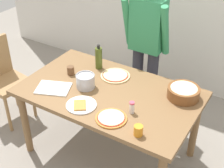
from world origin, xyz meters
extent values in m
plane|color=gray|center=(0.00, 0.00, 0.00)|extent=(8.00, 8.00, 0.00)
cube|color=brown|center=(0.00, 0.00, 0.74)|extent=(1.60, 0.96, 0.04)
cylinder|color=brown|center=(-0.72, -0.40, 0.36)|extent=(0.07, 0.07, 0.72)
cylinder|color=brown|center=(-0.72, 0.40, 0.36)|extent=(0.07, 0.07, 0.72)
cylinder|color=brown|center=(0.72, 0.40, 0.36)|extent=(0.07, 0.07, 0.72)
cylinder|color=#2D2D38|center=(-0.10, 0.76, 0.42)|extent=(0.12, 0.12, 0.85)
cylinder|color=#2D2D38|center=(0.08, 0.76, 0.42)|extent=(0.12, 0.12, 0.85)
cube|color=#338C59|center=(-0.01, 0.76, 1.12)|extent=(0.34, 0.20, 0.55)
cylinder|color=#338C59|center=(-0.22, 0.71, 1.12)|extent=(0.07, 0.21, 0.55)
cylinder|color=#338C59|center=(0.20, 0.71, 1.12)|extent=(0.07, 0.21, 0.55)
cube|color=#A37A4C|center=(-1.25, -0.10, 0.47)|extent=(0.45, 0.45, 0.05)
cylinder|color=#A37A4C|center=(-1.10, -0.29, 0.23)|extent=(0.04, 0.04, 0.45)
cylinder|color=#A37A4C|center=(-1.06, 0.05, 0.23)|extent=(0.04, 0.04, 0.45)
cylinder|color=#A37A4C|center=(-1.40, 0.09, 0.23)|extent=(0.04, 0.04, 0.45)
cylinder|color=beige|center=(-0.08, 0.25, 0.77)|extent=(0.28, 0.28, 0.01)
cylinder|color=#B22D1E|center=(-0.08, 0.25, 0.77)|extent=(0.25, 0.25, 0.00)
cylinder|color=beige|center=(-0.08, 0.25, 0.78)|extent=(0.23, 0.23, 0.00)
cylinder|color=#C67A33|center=(0.22, -0.32, 0.77)|extent=(0.26, 0.26, 0.01)
cylinder|color=#B22D1E|center=(0.22, -0.32, 0.77)|extent=(0.23, 0.23, 0.00)
cylinder|color=beige|center=(0.22, -0.32, 0.78)|extent=(0.21, 0.21, 0.00)
cylinder|color=white|center=(-0.09, -0.30, 0.77)|extent=(0.26, 0.26, 0.01)
cube|color=#CC8438|center=(-0.09, -0.32, 0.78)|extent=(0.16, 0.17, 0.01)
cylinder|color=brown|center=(0.60, 0.26, 0.81)|extent=(0.28, 0.28, 0.10)
ellipsoid|color=beige|center=(0.60, 0.26, 0.85)|extent=(0.25, 0.25, 0.05)
cylinder|color=#47561E|center=(-0.31, 0.30, 0.87)|extent=(0.07, 0.07, 0.22)
cylinder|color=black|center=(-0.31, 0.30, 1.00)|extent=(0.03, 0.03, 0.04)
cylinder|color=#B7B7BC|center=(-0.22, -0.05, 0.82)|extent=(0.17, 0.17, 0.12)
torus|color=#A5A5AD|center=(-0.22, -0.05, 0.88)|extent=(0.17, 0.17, 0.01)
cylinder|color=orange|center=(0.49, -0.37, 0.80)|extent=(0.07, 0.07, 0.08)
cylinder|color=brown|center=(-0.47, 0.05, 0.80)|extent=(0.07, 0.07, 0.08)
cylinder|color=white|center=(0.32, -0.16, 0.81)|extent=(0.04, 0.04, 0.09)
cylinder|color=#D84C66|center=(0.32, -0.16, 0.86)|extent=(0.04, 0.04, 0.02)
cube|color=white|center=(-0.45, -0.23, 0.77)|extent=(0.36, 0.32, 0.01)
camera|label=1|loc=(1.26, -2.00, 2.40)|focal=51.33mm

